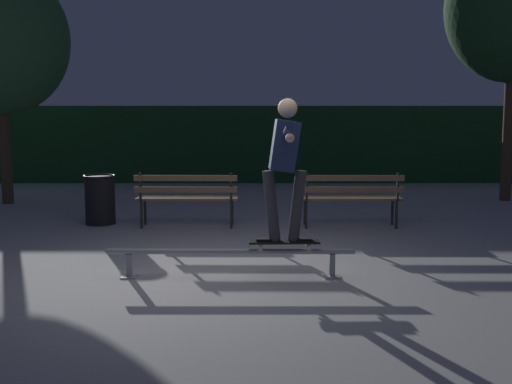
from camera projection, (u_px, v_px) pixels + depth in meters
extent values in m
plane|color=#ADAAA8|center=(230.00, 274.00, 7.16)|extent=(90.00, 90.00, 0.00)
cube|color=#193D1E|center=(244.00, 144.00, 16.69)|extent=(24.00, 1.20, 1.96)
cylinder|color=#9E9EA3|center=(229.00, 252.00, 7.00)|extent=(2.74, 0.06, 0.06)
cube|color=#9E9EA3|center=(128.00, 266.00, 7.02)|extent=(0.06, 0.06, 0.26)
cube|color=#9E9EA3|center=(128.00, 277.00, 7.04)|extent=(0.18, 0.18, 0.01)
cube|color=#9E9EA3|center=(331.00, 266.00, 7.02)|extent=(0.06, 0.06, 0.26)
cube|color=#9E9EA3|center=(331.00, 277.00, 7.04)|extent=(0.18, 0.18, 0.01)
cube|color=black|center=(283.00, 242.00, 6.99)|extent=(0.79, 0.22, 0.02)
cube|color=black|center=(283.00, 241.00, 6.99)|extent=(0.77, 0.21, 0.00)
cube|color=#9E9EA3|center=(307.00, 243.00, 7.00)|extent=(0.06, 0.17, 0.02)
cube|color=#9E9EA3|center=(259.00, 244.00, 6.98)|extent=(0.06, 0.17, 0.02)
cylinder|color=beige|center=(308.00, 248.00, 6.93)|extent=(0.05, 0.03, 0.05)
cylinder|color=beige|center=(306.00, 245.00, 7.08)|extent=(0.05, 0.03, 0.05)
cylinder|color=beige|center=(259.00, 248.00, 6.91)|extent=(0.05, 0.03, 0.05)
cylinder|color=beige|center=(259.00, 245.00, 7.07)|extent=(0.05, 0.03, 0.05)
cube|color=black|center=(299.00, 240.00, 6.99)|extent=(0.26, 0.11, 0.03)
cube|color=black|center=(267.00, 240.00, 6.98)|extent=(0.26, 0.11, 0.03)
cylinder|color=#333338|center=(296.00, 206.00, 6.94)|extent=(0.21, 0.13, 0.79)
cylinder|color=#333338|center=(270.00, 206.00, 6.93)|extent=(0.21, 0.13, 0.79)
cube|color=#1E284C|center=(283.00, 145.00, 6.86)|extent=(0.34, 0.37, 0.57)
cylinder|color=#1E284C|center=(286.00, 132.00, 6.46)|extent=(0.10, 0.61, 0.21)
cylinder|color=#1E284C|center=(281.00, 130.00, 7.21)|extent=(0.10, 0.61, 0.21)
sphere|color=beige|center=(289.00, 138.00, 6.19)|extent=(0.09, 0.09, 0.09)
sphere|color=beige|center=(279.00, 133.00, 7.50)|extent=(0.09, 0.09, 0.09)
sphere|color=beige|center=(286.00, 108.00, 6.81)|extent=(0.21, 0.21, 0.21)
cube|color=#282623|center=(231.00, 212.00, 10.23)|extent=(0.04, 0.04, 0.44)
cube|color=#282623|center=(230.00, 215.00, 9.91)|extent=(0.04, 0.04, 0.44)
cube|color=#282623|center=(230.00, 187.00, 9.82)|extent=(0.04, 0.04, 0.44)
cube|color=#282623|center=(144.00, 211.00, 10.25)|extent=(0.04, 0.04, 0.44)
cube|color=#282623|center=(140.00, 215.00, 9.93)|extent=(0.04, 0.04, 0.44)
cube|color=#282623|center=(139.00, 187.00, 9.83)|extent=(0.04, 0.04, 0.44)
cube|color=brown|center=(187.00, 197.00, 10.19)|extent=(1.60, 0.11, 0.04)
cube|color=brown|center=(186.00, 198.00, 10.05)|extent=(1.60, 0.11, 0.04)
cube|color=brown|center=(185.00, 199.00, 9.91)|extent=(1.60, 0.11, 0.04)
cube|color=brown|center=(184.00, 190.00, 9.82)|extent=(1.60, 0.05, 0.09)
cube|color=brown|center=(184.00, 178.00, 9.80)|extent=(1.60, 0.05, 0.09)
cube|color=#282623|center=(391.00, 212.00, 10.24)|extent=(0.04, 0.04, 0.44)
cube|color=#282623|center=(395.00, 215.00, 9.92)|extent=(0.04, 0.04, 0.44)
cube|color=#282623|center=(397.00, 187.00, 9.82)|extent=(0.04, 0.04, 0.44)
cube|color=#282623|center=(304.00, 211.00, 10.25)|extent=(0.04, 0.04, 0.44)
cube|color=#282623|center=(305.00, 215.00, 9.93)|extent=(0.04, 0.04, 0.44)
cube|color=#282623|center=(305.00, 187.00, 9.84)|extent=(0.04, 0.04, 0.44)
cube|color=brown|center=(348.00, 197.00, 10.19)|extent=(1.60, 0.11, 0.04)
cube|color=brown|center=(349.00, 198.00, 10.05)|extent=(1.60, 0.11, 0.04)
cube|color=brown|center=(350.00, 199.00, 9.92)|extent=(1.60, 0.11, 0.04)
cube|color=brown|center=(351.00, 190.00, 9.83)|extent=(1.60, 0.05, 0.09)
cube|color=brown|center=(351.00, 178.00, 9.80)|extent=(1.60, 0.05, 0.09)
cylinder|color=#4C3828|center=(507.00, 134.00, 12.96)|extent=(0.22, 0.22, 2.73)
cylinder|color=#4C3828|center=(4.00, 151.00, 12.54)|extent=(0.22, 0.22, 2.08)
cylinder|color=black|center=(99.00, 200.00, 10.30)|extent=(0.48, 0.48, 0.78)
torus|color=black|center=(98.00, 176.00, 10.25)|extent=(0.52, 0.52, 0.04)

